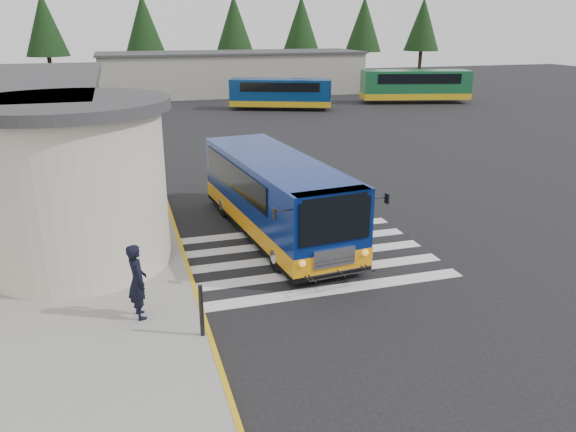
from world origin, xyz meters
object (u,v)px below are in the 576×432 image
object	(u,v)px
pedestrian_b	(127,243)
far_bus_b	(415,85)
bollard	(201,311)
transit_bus	(276,199)
far_bus_a	(281,92)
pedestrian_a	(137,281)

from	to	relation	value
pedestrian_b	far_bus_b	world-z (taller)	far_bus_b
pedestrian_b	bollard	distance (m)	4.33
transit_bus	bollard	xyz separation A→B (m)	(-3.47, -6.16, -0.49)
bollard	far_bus_a	world-z (taller)	far_bus_a
transit_bus	pedestrian_b	xyz separation A→B (m)	(-4.95, -2.10, -0.23)
pedestrian_b	transit_bus	bearing A→B (deg)	85.56
far_bus_b	pedestrian_a	bearing A→B (deg)	156.03
pedestrian_b	bollard	world-z (taller)	pedestrian_b
far_bus_a	bollard	bearing A→B (deg)	-177.47
transit_bus	pedestrian_a	xyz separation A→B (m)	(-4.79, -4.85, -0.18)
pedestrian_a	pedestrian_b	xyz separation A→B (m)	(-0.16, 2.75, -0.05)
transit_bus	pedestrian_a	world-z (taller)	transit_bus
pedestrian_a	far_bus_b	size ratio (longest dim) A/B	0.19
pedestrian_b	far_bus_a	distance (m)	33.31
bollard	far_bus_a	bearing A→B (deg)	71.05
pedestrian_a	bollard	distance (m)	1.88
pedestrian_b	far_bus_b	bearing A→B (deg)	112.46
pedestrian_b	far_bus_a	xyz separation A→B (m)	(13.35, 30.52, 0.37)
pedestrian_b	far_bus_b	distance (m)	40.75
far_bus_a	transit_bus	bearing A→B (deg)	-174.99
far_bus_b	far_bus_a	bearing A→B (deg)	106.44
pedestrian_a	far_bus_b	xyz separation A→B (m)	(26.09, 33.91, 0.53)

